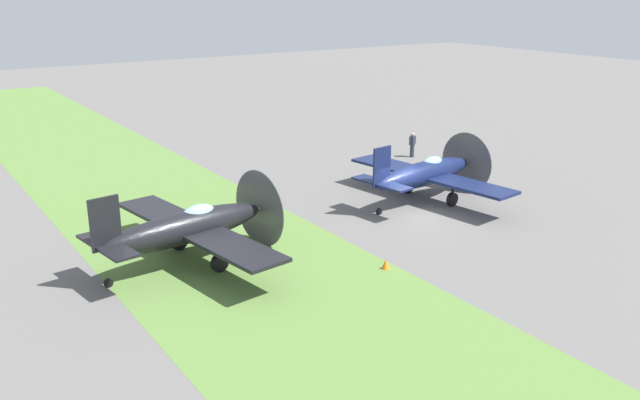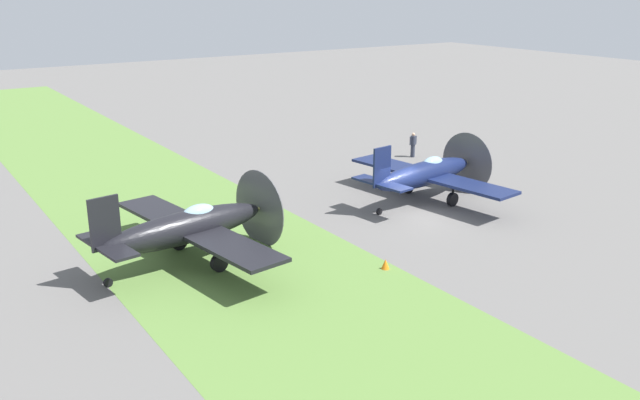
{
  "view_description": "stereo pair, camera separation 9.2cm",
  "coord_description": "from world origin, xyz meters",
  "px_view_note": "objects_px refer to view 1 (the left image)",
  "views": [
    {
      "loc": [
        25.51,
        -22.65,
        11.65
      ],
      "look_at": [
        -1.05,
        -4.95,
        1.49
      ],
      "focal_mm": 38.26,
      "sensor_mm": 36.0,
      "label": 1
    },
    {
      "loc": [
        25.56,
        -22.58,
        11.65
      ],
      "look_at": [
        -1.05,
        -4.95,
        1.49
      ],
      "focal_mm": 38.26,
      "sensor_mm": 36.0,
      "label": 2
    }
  ],
  "objects_px": {
    "ground_crew_chief": "(412,144)",
    "runway_marker_cone": "(386,264)",
    "airplane_wingman": "(189,227)",
    "airplane_lead": "(426,173)"
  },
  "relations": [
    {
      "from": "airplane_lead",
      "to": "ground_crew_chief",
      "type": "height_order",
      "value": "airplane_lead"
    },
    {
      "from": "ground_crew_chief",
      "to": "airplane_lead",
      "type": "bearing_deg",
      "value": 49.52
    },
    {
      "from": "airplane_lead",
      "to": "airplane_wingman",
      "type": "height_order",
      "value": "airplane_wingman"
    },
    {
      "from": "ground_crew_chief",
      "to": "runway_marker_cone",
      "type": "height_order",
      "value": "ground_crew_chief"
    },
    {
      "from": "airplane_lead",
      "to": "runway_marker_cone",
      "type": "xyz_separation_m",
      "value": [
        6.28,
        -7.9,
        -1.38
      ]
    },
    {
      "from": "runway_marker_cone",
      "to": "airplane_wingman",
      "type": "bearing_deg",
      "value": -128.42
    },
    {
      "from": "ground_crew_chief",
      "to": "runway_marker_cone",
      "type": "relative_size",
      "value": 3.93
    },
    {
      "from": "airplane_lead",
      "to": "airplane_wingman",
      "type": "xyz_separation_m",
      "value": [
        1.01,
        -14.55,
        0.05
      ]
    },
    {
      "from": "airplane_lead",
      "to": "ground_crew_chief",
      "type": "bearing_deg",
      "value": 135.37
    },
    {
      "from": "airplane_lead",
      "to": "runway_marker_cone",
      "type": "bearing_deg",
      "value": -59.26
    }
  ]
}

